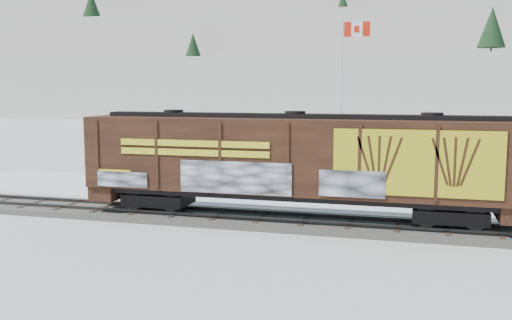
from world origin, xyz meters
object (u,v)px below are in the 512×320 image
(car_silver, at_px, (136,172))
(car_dark, at_px, (453,188))
(hopper_railcar, at_px, (295,159))
(flagpole, at_px, (343,120))
(car_white, at_px, (193,178))

(car_silver, height_order, car_dark, car_dark)
(hopper_railcar, height_order, flagpole, flagpole)
(car_silver, distance_m, car_dark, 19.22)
(car_white, bearing_deg, car_silver, 92.47)
(car_white, relative_size, car_dark, 0.80)
(hopper_railcar, xyz_separation_m, car_silver, (-12.03, 8.20, -2.20))
(hopper_railcar, xyz_separation_m, car_white, (-7.70, 7.23, -2.25))
(hopper_railcar, relative_size, car_dark, 3.62)
(hopper_railcar, height_order, car_white, hopper_railcar)
(flagpole, height_order, car_silver, flagpole)
(hopper_railcar, height_order, car_dark, hopper_railcar)
(hopper_railcar, bearing_deg, car_dark, 45.48)
(hopper_railcar, xyz_separation_m, flagpole, (0.27, 15.27, 0.96))
(hopper_railcar, distance_m, car_white, 10.80)
(car_silver, distance_m, car_white, 4.43)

